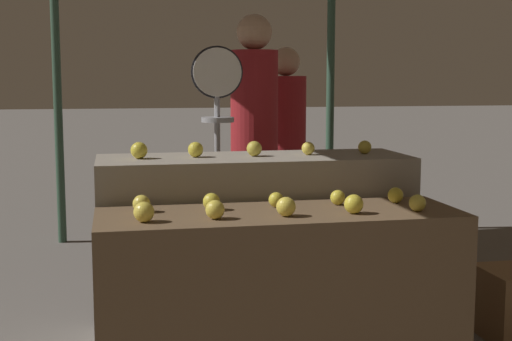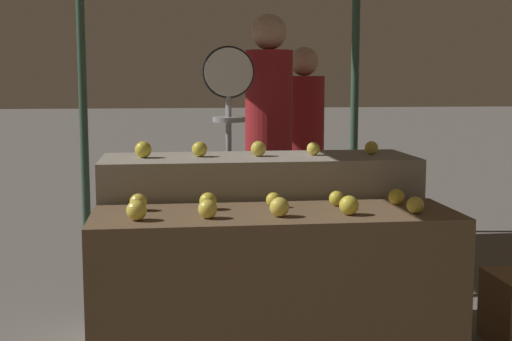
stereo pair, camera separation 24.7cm
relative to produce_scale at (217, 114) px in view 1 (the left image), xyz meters
The scene contains 20 objects.
display_counter_front 1.48m from the produce_scale, 85.63° to the right, with size 1.63×0.55×0.78m, color brown.
display_counter_back 0.95m from the produce_scale, 81.74° to the right, with size 1.63×0.55×0.96m, color gray.
apple_front_0 1.51m from the produce_scale, 110.28° to the right, with size 0.09×0.09×0.09m, color yellow.
apple_front_1 1.43m from the produce_scale, 98.77° to the right, with size 0.08×0.08×0.08m, color yellow.
apple_front_2 1.42m from the produce_scale, 85.97° to the right, with size 0.09×0.09×0.09m, color yellow.
apple_front_3 1.47m from the produce_scale, 73.57° to the right, with size 0.09×0.09×0.09m, color gold.
apple_front_4 1.58m from the produce_scale, 62.92° to the right, with size 0.08×0.08×0.08m, color gold.
apple_front_5 1.31m from the produce_scale, 113.88° to the right, with size 0.08×0.08×0.08m, color yellow.
apple_front_6 1.23m from the produce_scale, 99.67° to the right, with size 0.08×0.08×0.08m, color gold.
apple_front_7 1.20m from the produce_scale, 84.75° to the right, with size 0.07×0.07×0.07m, color gold.
apple_front_8 1.26m from the produce_scale, 70.61° to the right, with size 0.07×0.07×0.07m, color gold.
apple_front_9 1.39m from the produce_scale, 58.97° to the right, with size 0.08×0.08×0.08m, color gold.
apple_back_0 0.85m from the produce_scale, 126.73° to the right, with size 0.09×0.09×0.09m, color gold.
apple_back_1 0.71m from the produce_scale, 107.79° to the right, with size 0.08×0.08×0.08m, color gold.
apple_back_2 0.69m from the produce_scale, 81.73° to the right, with size 0.08×0.08×0.08m, color gold.
apple_back_3 0.78m from the produce_scale, 59.14° to the right, with size 0.07×0.07×0.07m, color yellow.
apple_back_4 0.99m from the produce_scale, 43.23° to the right, with size 0.07×0.07×0.07m, color gold.
produce_scale is the anchor object (origin of this frame).
person_vendor_at_scale 0.48m from the produce_scale, 50.00° to the left, with size 0.38×0.38×1.79m.
person_customer_left 1.04m from the produce_scale, 52.20° to the left, with size 0.38×0.38×1.60m.
Camera 1 is at (-0.72, -3.05, 1.37)m, focal length 50.00 mm.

